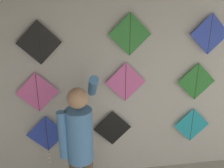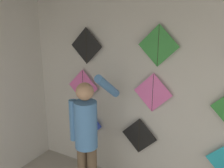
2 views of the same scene
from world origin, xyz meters
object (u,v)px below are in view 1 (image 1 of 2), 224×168
shopkeeper (80,144)px  kite_2 (192,125)px  kite_7 (130,34)px  kite_8 (210,34)px  kite_6 (39,43)px  kite_0 (47,136)px  kite_5 (196,82)px  kite_4 (126,82)px  kite_1 (112,128)px  kite_3 (37,93)px

shopkeeper → kite_2: bearing=13.3°
kite_7 → kite_8: size_ratio=1.00×
shopkeeper → kite_6: bearing=115.0°
kite_0 → kite_6: size_ratio=1.38×
kite_2 → kite_5: (-0.01, 0.00, 0.70)m
kite_6 → kite_7: size_ratio=1.00×
shopkeeper → kite_6: 1.31m
shopkeeper → kite_6: (-0.43, 0.66, 1.04)m
kite_5 → kite_6: bearing=180.0°
kite_4 → kite_7: 0.65m
kite_1 → kite_3: bearing=180.0°
kite_5 → kite_8: (0.10, 0.00, 0.67)m
kite_3 → kite_7: (1.21, 0.00, 0.72)m
kite_4 → shopkeeper: bearing=-134.4°
kite_3 → shopkeeper: bearing=-51.9°
kite_8 → kite_7: bearing=180.0°
kite_0 → kite_4: size_ratio=1.38×
kite_8 → kite_3: bearing=180.0°
kite_8 → kite_6: bearing=180.0°
kite_3 → kite_7: kite_7 is taller
kite_7 → kite_2: bearing=0.0°
kite_0 → kite_1: bearing=0.1°
kite_2 → kite_7: bearing=180.0°
kite_2 → kite_8: 1.37m
kite_0 → kite_1: size_ratio=1.38×
kite_0 → kite_8: bearing=0.0°
kite_4 → kite_0: bearing=-179.9°
kite_3 → kite_8: 2.40m
kite_2 → kite_6: (-2.12, 0.00, 1.32)m
kite_2 → kite_4: (-1.04, 0.00, 0.75)m
kite_8 → shopkeeper: bearing=-159.6°
kite_2 → kite_7: size_ratio=1.00×
kite_3 → kite_6: 0.66m
kite_6 → kite_1: bearing=0.0°
kite_0 → kite_6: bearing=2.4°
kite_7 → kite_5: bearing=0.0°
kite_1 → kite_6: (-0.90, 0.00, 1.27)m
kite_8 → kite_4: bearing=180.0°
kite_5 → kite_7: bearing=180.0°
shopkeeper → kite_2: shopkeeper is taller
kite_3 → kite_5: kite_5 is taller
kite_2 → kite_4: size_ratio=1.00×
kite_5 → kite_8: 0.67m
kite_6 → kite_2: bearing=0.0°
kite_6 → kite_8: (2.21, 0.00, 0.05)m
kite_8 → kite_1: bearing=180.0°
kite_5 → kite_6: kite_6 is taller
kite_6 → kite_7: bearing=0.0°
kite_1 → kite_2: bearing=0.0°
kite_4 → kite_6: kite_6 is taller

